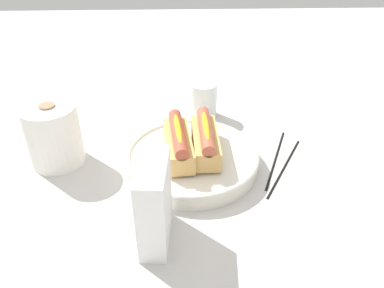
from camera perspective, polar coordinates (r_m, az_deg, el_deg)
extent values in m
plane|color=beige|center=(0.82, 0.91, -3.04)|extent=(2.40, 2.40, 0.00)
cylinder|color=silver|center=(0.81, 0.00, -2.43)|extent=(0.27, 0.27, 0.03)
torus|color=silver|center=(0.80, 0.00, -1.55)|extent=(0.27, 0.27, 0.01)
cube|color=tan|center=(0.79, 1.98, 0.17)|extent=(0.15, 0.05, 0.04)
cylinder|color=#BC563D|center=(0.77, 2.02, 1.89)|extent=(0.15, 0.03, 0.03)
ellipsoid|color=gold|center=(0.76, 2.04, 2.63)|extent=(0.11, 0.01, 0.01)
cube|color=tan|center=(0.78, -2.00, -0.17)|extent=(0.15, 0.06, 0.04)
cylinder|color=#A84733|center=(0.76, -2.04, 1.55)|extent=(0.15, 0.04, 0.03)
ellipsoid|color=gold|center=(0.76, -2.06, 2.30)|extent=(0.11, 0.02, 0.01)
cylinder|color=white|center=(0.97, 1.66, 6.46)|extent=(0.07, 0.07, 0.09)
cylinder|color=silver|center=(0.98, 1.64, 5.69)|extent=(0.06, 0.06, 0.06)
cylinder|color=white|center=(0.84, -19.56, 1.26)|extent=(0.11, 0.11, 0.13)
cylinder|color=#997A5B|center=(0.81, -20.45, 5.24)|extent=(0.03, 0.03, 0.00)
cube|color=white|center=(0.62, -5.52, -8.69)|extent=(0.11, 0.05, 0.15)
cylinder|color=black|center=(0.85, 12.10, -2.04)|extent=(0.21, 0.09, 0.01)
cylinder|color=black|center=(0.83, 13.33, -3.23)|extent=(0.19, 0.11, 0.01)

